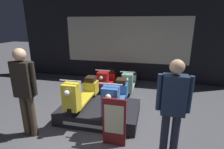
# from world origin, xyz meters

# --- Properties ---
(ground_plane) EXTENTS (30.00, 30.00, 0.00)m
(ground_plane) POSITION_xyz_m (0.00, 0.00, 0.00)
(ground_plane) COLOR #4C4C51
(shop_wall_back) EXTENTS (8.48, 0.09, 3.20)m
(shop_wall_back) POSITION_xyz_m (0.00, 4.03, 1.60)
(shop_wall_back) COLOR black
(shop_wall_back) RESTS_ON ground_plane
(display_platform) EXTENTS (1.82, 1.22, 0.30)m
(display_platform) POSITION_xyz_m (-0.13, 0.96, 0.15)
(display_platform) COLOR black
(display_platform) RESTS_ON ground_plane
(scooter_display_left) EXTENTS (0.45, 1.57, 0.81)m
(scooter_display_left) POSITION_xyz_m (-0.54, 0.93, 0.61)
(scooter_display_left) COLOR black
(scooter_display_left) RESTS_ON display_platform
(scooter_display_right) EXTENTS (0.45, 1.57, 0.81)m
(scooter_display_right) POSITION_xyz_m (0.28, 0.93, 0.61)
(scooter_display_right) COLOR black
(scooter_display_right) RESTS_ON display_platform
(scooter_backrow_0) EXTENTS (0.45, 1.57, 0.81)m
(scooter_backrow_0) POSITION_xyz_m (-0.43, 2.87, 0.31)
(scooter_backrow_0) COLOR black
(scooter_backrow_0) RESTS_ON ground_plane
(scooter_backrow_1) EXTENTS (0.45, 1.57, 0.81)m
(scooter_backrow_1) POSITION_xyz_m (0.33, 2.87, 0.31)
(scooter_backrow_1) COLOR black
(scooter_backrow_1) RESTS_ON ground_plane
(person_left_browsing) EXTENTS (0.53, 0.23, 1.77)m
(person_left_browsing) POSITION_xyz_m (-1.30, 0.01, 1.02)
(person_left_browsing) COLOR #473828
(person_left_browsing) RESTS_ON ground_plane
(person_right_browsing) EXTENTS (0.52, 0.22, 1.69)m
(person_right_browsing) POSITION_xyz_m (1.37, 0.01, 0.97)
(person_right_browsing) COLOR #232838
(person_right_browsing) RESTS_ON ground_plane
(price_sign_board) EXTENTS (0.43, 0.04, 0.93)m
(price_sign_board) POSITION_xyz_m (0.42, 0.09, 0.47)
(price_sign_board) COLOR maroon
(price_sign_board) RESTS_ON ground_plane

